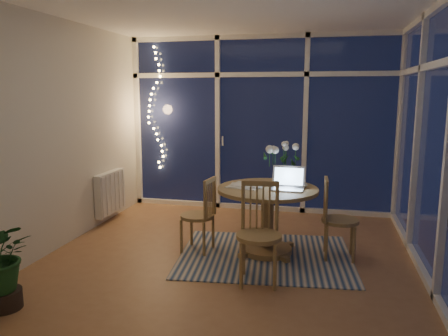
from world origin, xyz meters
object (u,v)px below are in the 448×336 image
(chair_right, at_px, (340,219))
(chair_left, at_px, (197,214))
(chair_front, at_px, (259,234))
(flower_vase, at_px, (281,174))
(laptop, at_px, (287,178))
(potted_plant, at_px, (2,265))
(dining_table, at_px, (267,221))

(chair_right, bearing_deg, chair_left, 92.95)
(chair_front, height_order, flower_vase, chair_front)
(laptop, xyz_separation_m, potted_plant, (-2.16, -1.71, -0.50))
(flower_vase, bearing_deg, chair_front, -94.74)
(dining_table, bearing_deg, flower_vase, 66.48)
(chair_left, bearing_deg, chair_right, 102.01)
(chair_left, bearing_deg, flower_vase, 119.59)
(chair_right, distance_m, potted_plant, 3.26)
(chair_front, bearing_deg, dining_table, 85.34)
(dining_table, xyz_separation_m, potted_plant, (-1.95, -1.76, 0.01))
(laptop, height_order, potted_plant, laptop)
(potted_plant, bearing_deg, dining_table, 42.06)
(dining_table, height_order, chair_right, chair_right)
(dining_table, height_order, chair_left, chair_left)
(dining_table, xyz_separation_m, flower_vase, (0.11, 0.26, 0.48))
(dining_table, distance_m, laptop, 0.55)
(dining_table, distance_m, chair_left, 0.78)
(chair_right, distance_m, flower_vase, 0.82)
(potted_plant, bearing_deg, chair_left, 54.46)
(flower_vase, bearing_deg, dining_table, -113.52)
(dining_table, height_order, flower_vase, flower_vase)
(chair_right, relative_size, laptop, 2.51)
(chair_right, height_order, potted_plant, chair_right)
(chair_front, height_order, potted_plant, chair_front)
(chair_left, relative_size, laptop, 2.43)
(dining_table, relative_size, chair_front, 1.14)
(dining_table, height_order, potted_plant, potted_plant)
(chair_right, bearing_deg, laptop, 95.91)
(chair_front, distance_m, laptop, 0.85)
(dining_table, bearing_deg, potted_plant, -137.94)
(dining_table, relative_size, laptop, 3.10)
(dining_table, xyz_separation_m, chair_right, (0.78, 0.03, 0.07))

